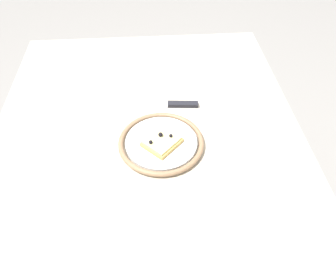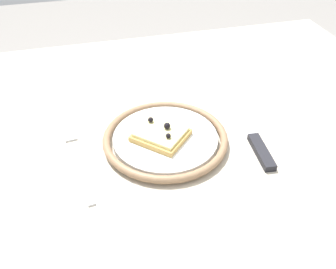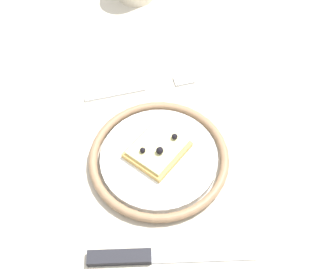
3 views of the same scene
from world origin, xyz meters
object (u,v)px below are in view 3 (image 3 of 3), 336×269
(dining_table, at_px, (182,199))
(fork, at_px, (141,88))
(knife, at_px, (143,257))
(pizza_slice_near, at_px, (157,149))
(plate, at_px, (159,158))

(dining_table, xyz_separation_m, fork, (-0.19, -0.05, 0.08))
(dining_table, height_order, knife, knife)
(dining_table, bearing_deg, pizza_slice_near, -138.35)
(pizza_slice_near, bearing_deg, plate, 7.92)
(dining_table, height_order, pizza_slice_near, pizza_slice_near)
(plate, distance_m, fork, 0.16)
(knife, bearing_deg, plate, 165.36)
(dining_table, distance_m, plate, 0.10)
(dining_table, relative_size, plate, 4.77)
(dining_table, relative_size, knife, 4.45)
(dining_table, xyz_separation_m, knife, (0.12, -0.07, 0.09))
(dining_table, relative_size, fork, 5.31)
(pizza_slice_near, bearing_deg, fork, -174.83)
(dining_table, distance_m, fork, 0.21)
(knife, bearing_deg, pizza_slice_near, 166.48)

